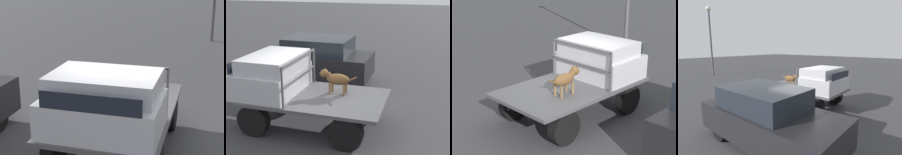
# 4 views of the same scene
# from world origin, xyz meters

# --- Properties ---
(ground_plane) EXTENTS (80.00, 80.00, 0.00)m
(ground_plane) POSITION_xyz_m (0.00, 0.00, 0.00)
(ground_plane) COLOR #38383A
(flatbed_truck) EXTENTS (3.72, 2.09, 0.84)m
(flatbed_truck) POSITION_xyz_m (0.00, 0.00, 0.61)
(flatbed_truck) COLOR black
(flatbed_truck) RESTS_ON ground
(truck_cab) EXTENTS (1.45, 1.97, 0.99)m
(truck_cab) POSITION_xyz_m (1.06, 0.00, 1.31)
(truck_cab) COLOR #B7B7BC
(truck_cab) RESTS_ON flatbed_truck
(truck_headboard) EXTENTS (0.04, 1.97, 0.97)m
(truck_headboard) POSITION_xyz_m (0.30, 0.00, 1.48)
(truck_headboard) COLOR #4C4C4F
(truck_headboard) RESTS_ON flatbed_truck
(dog) EXTENTS (0.99, 0.28, 0.65)m
(dog) POSITION_xyz_m (-0.52, -0.32, 1.23)
(dog) COLOR brown
(dog) RESTS_ON flatbed_truck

